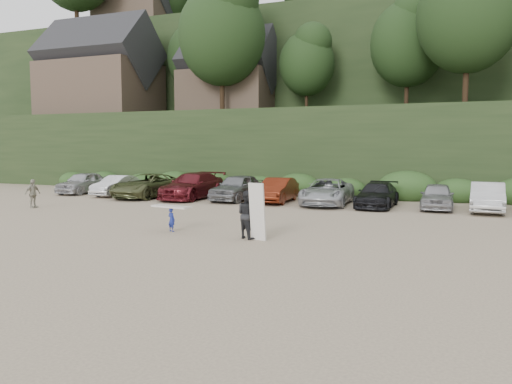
% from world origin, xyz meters
% --- Properties ---
extents(ground, '(120.00, 120.00, 0.00)m').
position_xyz_m(ground, '(0.00, 0.00, 0.00)').
color(ground, tan).
rests_on(ground, ground).
extents(hillside_backdrop, '(90.00, 41.50, 28.00)m').
position_xyz_m(hillside_backdrop, '(-0.26, 35.93, 11.22)').
color(hillside_backdrop, black).
rests_on(hillside_backdrop, ground).
extents(parked_cars, '(39.43, 6.14, 1.65)m').
position_xyz_m(parked_cars, '(1.36, 10.06, 0.76)').
color(parked_cars, '#A8A8AD').
rests_on(parked_cars, ground).
extents(distant_walker, '(0.49, 0.95, 1.56)m').
position_xyz_m(distant_walker, '(-14.04, 2.78, 0.78)').
color(distant_walker, gray).
rests_on(distant_walker, ground).
extents(child_surfer, '(1.77, 0.75, 1.03)m').
position_xyz_m(child_surfer, '(-3.09, -0.90, 0.70)').
color(child_surfer, navy).
rests_on(child_surfer, ground).
extents(adult_surfer, '(1.34, 0.99, 2.07)m').
position_xyz_m(adult_surfer, '(0.32, -1.18, 0.89)').
color(adult_surfer, black).
rests_on(adult_surfer, ground).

